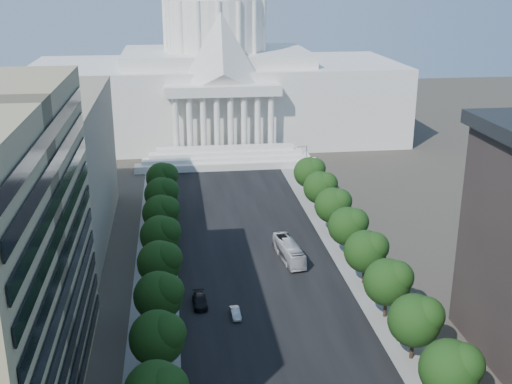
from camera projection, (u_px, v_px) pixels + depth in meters
name	position (u px, v px, depth m)	size (l,w,h in m)	color
road_asphalt	(252.00, 248.00, 129.74)	(30.00, 260.00, 0.01)	black
sidewalk_left	(157.00, 253.00, 127.41)	(8.00, 260.00, 0.02)	gray
sidewalk_right	(343.00, 243.00, 132.07)	(8.00, 260.00, 0.02)	gray
capitol	(216.00, 78.00, 212.39)	(120.00, 56.00, 73.00)	white
office_block_left_far	(8.00, 172.00, 128.41)	(38.00, 52.00, 30.00)	gray
tree_l_d	(160.00, 337.00, 85.88)	(7.79, 7.60, 9.97)	#33261C
tree_l_e	(161.00, 295.00, 97.15)	(7.79, 7.60, 9.97)	#33261C
tree_l_f	(161.00, 261.00, 108.42)	(7.79, 7.60, 9.97)	#33261C
tree_l_g	(162.00, 234.00, 119.68)	(7.79, 7.60, 9.97)	#33261C
tree_l_h	(162.00, 212.00, 130.95)	(7.79, 7.60, 9.97)	#33261C
tree_l_i	(163.00, 193.00, 142.21)	(7.79, 7.60, 9.97)	#33261C
tree_l_j	(163.00, 177.00, 153.48)	(7.79, 7.60, 9.97)	#33261C
tree_r_c	(453.00, 368.00, 79.03)	(7.79, 7.60, 9.97)	#33261C
tree_r_d	(417.00, 319.00, 90.30)	(7.79, 7.60, 9.97)	#33261C
tree_r_e	(390.00, 281.00, 101.56)	(7.79, 7.60, 9.97)	#33261C
tree_r_f	(367.00, 250.00, 112.83)	(7.79, 7.60, 9.97)	#33261C
tree_r_g	(349.00, 225.00, 124.10)	(7.79, 7.60, 9.97)	#33261C
tree_r_h	(334.00, 204.00, 135.36)	(7.79, 7.60, 9.97)	#33261C
tree_r_i	(321.00, 187.00, 146.63)	(7.79, 7.60, 9.97)	#33261C
tree_r_j	(310.00, 171.00, 157.89)	(7.79, 7.60, 9.97)	#33261C
streetlight_b	(467.00, 375.00, 78.67)	(2.61, 0.44, 9.00)	gray
streetlight_c	(398.00, 283.00, 102.14)	(2.61, 0.44, 9.00)	gray
streetlight_d	(355.00, 226.00, 125.61)	(2.61, 0.44, 9.00)	gray
streetlight_e	(326.00, 186.00, 149.08)	(2.61, 0.44, 9.00)	gray
streetlight_f	(304.00, 157.00, 172.55)	(2.61, 0.44, 9.00)	gray
car_silver	(235.00, 313.00, 103.36)	(1.43, 4.11, 1.35)	#ABADB3
car_dark_b	(200.00, 301.00, 106.86)	(2.32, 5.70, 1.66)	black
city_bus	(289.00, 251.00, 123.89)	(3.05, 13.03, 3.63)	silver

